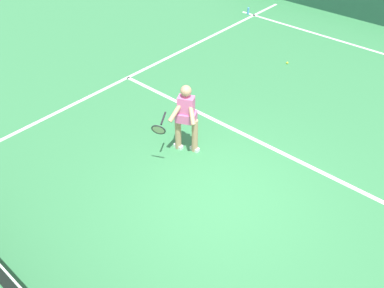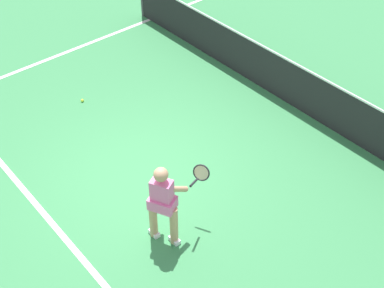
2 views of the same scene
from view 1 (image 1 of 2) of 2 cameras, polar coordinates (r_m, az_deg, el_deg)
name	(u,v)px [view 1 (image 1 of 2)]	position (r m, az deg, el deg)	size (l,w,h in m)	color
ground_plane	(220,195)	(7.72, 3.93, -7.12)	(26.99, 26.99, 0.00)	#38844C
baseline_marking	(382,53)	(13.81, 25.03, 11.41)	(10.31, 0.10, 0.01)	white
service_line_marking	(273,148)	(8.89, 11.26, -0.62)	(9.31, 0.10, 0.01)	white
sideline_right_marking	(72,105)	(10.52, -16.47, 5.24)	(0.10, 18.76, 0.01)	white
tennis_player	(185,117)	(8.18, -0.93, 3.80)	(0.68, 1.13, 1.55)	tan
tennis_ball_mid	(287,63)	(12.27, 13.18, 10.99)	(0.07, 0.07, 0.07)	#D1E533
water_bottle	(248,11)	(15.58, 7.87, 17.95)	(0.07, 0.07, 0.24)	#4C9EE5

